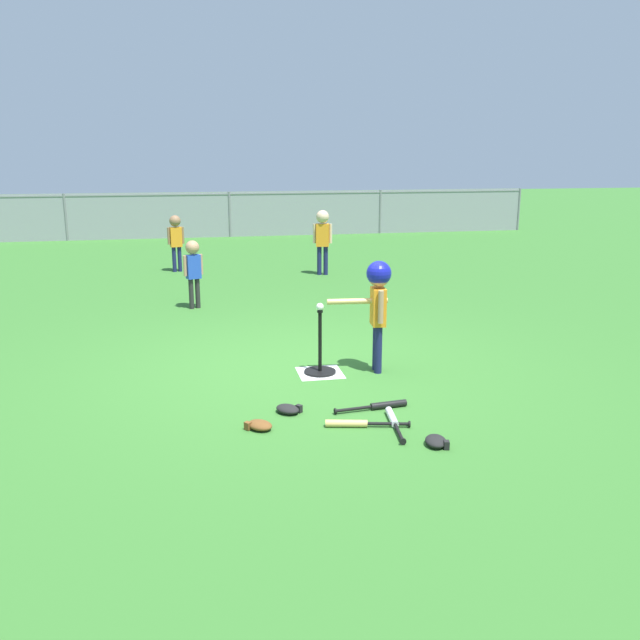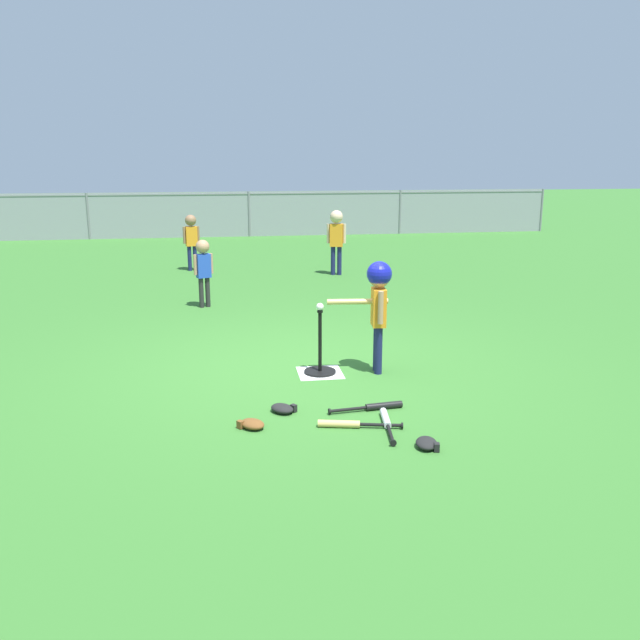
{
  "view_description": "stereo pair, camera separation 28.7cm",
  "coord_description": "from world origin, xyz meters",
  "px_view_note": "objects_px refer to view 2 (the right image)",
  "views": [
    {
      "loc": [
        -1.03,
        -6.49,
        2.18
      ],
      "look_at": [
        0.19,
        -0.19,
        0.55
      ],
      "focal_mm": 37.78,
      "sensor_mm": 36.0,
      "label": 1
    },
    {
      "loc": [
        -0.75,
        -6.54,
        2.18
      ],
      "look_at": [
        0.19,
        -0.19,
        0.55
      ],
      "focal_mm": 37.78,
      "sensor_mm": 36.0,
      "label": 2
    }
  ],
  "objects_px": {
    "spare_bat_silver": "(387,421)",
    "glove_tossed_aside": "(427,443)",
    "batter_child": "(378,294)",
    "fielder_deep_center": "(336,234)",
    "glove_near_bats": "(252,424)",
    "spare_bat_wood": "(348,424)",
    "glove_by_plate": "(283,408)",
    "baseball_on_tee": "(320,307)",
    "fielder_deep_right": "(203,264)",
    "fielder_deep_left": "(191,235)",
    "spare_bat_black": "(376,407)",
    "batting_tee": "(320,363)"
  },
  "relations": [
    {
      "from": "glove_near_bats",
      "to": "batter_child",
      "type": "bearing_deg",
      "value": 43.28
    },
    {
      "from": "fielder_deep_center",
      "to": "glove_near_bats",
      "type": "height_order",
      "value": "fielder_deep_center"
    },
    {
      "from": "fielder_deep_left",
      "to": "glove_near_bats",
      "type": "relative_size",
      "value": 3.8
    },
    {
      "from": "baseball_on_tee",
      "to": "batter_child",
      "type": "relative_size",
      "value": 0.07
    },
    {
      "from": "spare_bat_silver",
      "to": "glove_near_bats",
      "type": "xyz_separation_m",
      "value": [
        -1.09,
        0.1,
        0.01
      ]
    },
    {
      "from": "batter_child",
      "to": "fielder_deep_center",
      "type": "xyz_separation_m",
      "value": [
        0.52,
        5.44,
        -0.06
      ]
    },
    {
      "from": "baseball_on_tee",
      "to": "fielder_deep_left",
      "type": "xyz_separation_m",
      "value": [
        -1.47,
        6.21,
        -0.02
      ]
    },
    {
      "from": "spare_bat_silver",
      "to": "fielder_deep_center",
      "type": "bearing_deg",
      "value": 83.7
    },
    {
      "from": "spare_bat_silver",
      "to": "spare_bat_wood",
      "type": "height_order",
      "value": "same"
    },
    {
      "from": "spare_bat_black",
      "to": "fielder_deep_center",
      "type": "bearing_deg",
      "value": 83.31
    },
    {
      "from": "fielder_deep_left",
      "to": "spare_bat_black",
      "type": "distance_m",
      "value": 7.51
    },
    {
      "from": "glove_near_bats",
      "to": "glove_tossed_aside",
      "type": "bearing_deg",
      "value": -23.6
    },
    {
      "from": "fielder_deep_left",
      "to": "baseball_on_tee",
      "type": "bearing_deg",
      "value": -76.67
    },
    {
      "from": "baseball_on_tee",
      "to": "glove_by_plate",
      "type": "relative_size",
      "value": 0.27
    },
    {
      "from": "baseball_on_tee",
      "to": "glove_tossed_aside",
      "type": "height_order",
      "value": "baseball_on_tee"
    },
    {
      "from": "spare_bat_wood",
      "to": "glove_by_plate",
      "type": "distance_m",
      "value": 0.63
    },
    {
      "from": "baseball_on_tee",
      "to": "glove_by_plate",
      "type": "distance_m",
      "value": 1.27
    },
    {
      "from": "fielder_deep_left",
      "to": "glove_tossed_aside",
      "type": "height_order",
      "value": "fielder_deep_left"
    },
    {
      "from": "spare_bat_wood",
      "to": "glove_near_bats",
      "type": "distance_m",
      "value": 0.77
    },
    {
      "from": "baseball_on_tee",
      "to": "fielder_deep_right",
      "type": "xyz_separation_m",
      "value": [
        -1.2,
        3.14,
        -0.06
      ]
    },
    {
      "from": "fielder_deep_left",
      "to": "spare_bat_wood",
      "type": "height_order",
      "value": "fielder_deep_left"
    },
    {
      "from": "fielder_deep_left",
      "to": "glove_tossed_aside",
      "type": "relative_size",
      "value": 4.12
    },
    {
      "from": "batter_child",
      "to": "glove_by_plate",
      "type": "xyz_separation_m",
      "value": [
        -1.04,
        -0.94,
        -0.77
      ]
    },
    {
      "from": "batter_child",
      "to": "spare_bat_silver",
      "type": "bearing_deg",
      "value": -99.59
    },
    {
      "from": "spare_bat_black",
      "to": "glove_tossed_aside",
      "type": "bearing_deg",
      "value": -75.7
    },
    {
      "from": "fielder_deep_left",
      "to": "glove_by_plate",
      "type": "relative_size",
      "value": 3.8
    },
    {
      "from": "batting_tee",
      "to": "baseball_on_tee",
      "type": "bearing_deg",
      "value": 0.0
    },
    {
      "from": "spare_bat_silver",
      "to": "glove_tossed_aside",
      "type": "bearing_deg",
      "value": -67.11
    },
    {
      "from": "batter_child",
      "to": "spare_bat_wood",
      "type": "relative_size",
      "value": 1.66
    },
    {
      "from": "fielder_deep_right",
      "to": "spare_bat_wood",
      "type": "bearing_deg",
      "value": -74.97
    },
    {
      "from": "spare_bat_wood",
      "to": "fielder_deep_right",
      "type": "bearing_deg",
      "value": 105.03
    },
    {
      "from": "spare_bat_silver",
      "to": "glove_by_plate",
      "type": "height_order",
      "value": "glove_by_plate"
    },
    {
      "from": "spare_bat_silver",
      "to": "glove_by_plate",
      "type": "xyz_separation_m",
      "value": [
        -0.81,
        0.4,
        0.01
      ]
    },
    {
      "from": "batter_child",
      "to": "fielder_deep_right",
      "type": "relative_size",
      "value": 1.17
    },
    {
      "from": "baseball_on_tee",
      "to": "spare_bat_silver",
      "type": "xyz_separation_m",
      "value": [
        0.34,
        -1.38,
        -0.65
      ]
    },
    {
      "from": "spare_bat_wood",
      "to": "glove_by_plate",
      "type": "bearing_deg",
      "value": 140.56
    },
    {
      "from": "spare_bat_black",
      "to": "spare_bat_silver",
      "type": "bearing_deg",
      "value": -88.74
    },
    {
      "from": "baseball_on_tee",
      "to": "fielder_deep_right",
      "type": "relative_size",
      "value": 0.08
    },
    {
      "from": "fielder_deep_right",
      "to": "glove_near_bats",
      "type": "xyz_separation_m",
      "value": [
        0.45,
        -4.42,
        -0.58
      ]
    },
    {
      "from": "fielder_deep_center",
      "to": "fielder_deep_left",
      "type": "relative_size",
      "value": 1.12
    },
    {
      "from": "baseball_on_tee",
      "to": "glove_by_plate",
      "type": "xyz_separation_m",
      "value": [
        -0.47,
        -0.99,
        -0.65
      ]
    },
    {
      "from": "batting_tee",
      "to": "glove_near_bats",
      "type": "distance_m",
      "value": 1.49
    },
    {
      "from": "baseball_on_tee",
      "to": "fielder_deep_left",
      "type": "distance_m",
      "value": 6.39
    },
    {
      "from": "spare_bat_silver",
      "to": "glove_near_bats",
      "type": "distance_m",
      "value": 1.09
    },
    {
      "from": "glove_tossed_aside",
      "to": "glove_near_bats",
      "type": "bearing_deg",
      "value": 156.4
    },
    {
      "from": "spare_bat_black",
      "to": "fielder_deep_left",
      "type": "bearing_deg",
      "value": 103.98
    },
    {
      "from": "batting_tee",
      "to": "baseball_on_tee",
      "type": "distance_m",
      "value": 0.58
    },
    {
      "from": "baseball_on_tee",
      "to": "fielder_deep_center",
      "type": "bearing_deg",
      "value": 78.55
    },
    {
      "from": "batter_child",
      "to": "batting_tee",
      "type": "bearing_deg",
      "value": 175.03
    },
    {
      "from": "baseball_on_tee",
      "to": "glove_near_bats",
      "type": "distance_m",
      "value": 1.62
    }
  ]
}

